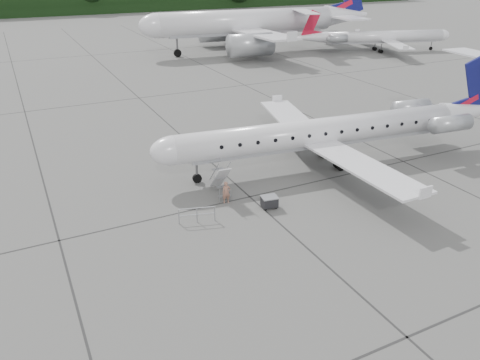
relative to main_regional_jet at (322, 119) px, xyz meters
name	(u,v)px	position (x,y,z in m)	size (l,w,h in m)	color
ground	(357,205)	(-1.64, -6.76, -3.75)	(320.00, 320.00, 0.00)	#62625F
treeline	(66,0)	(-1.64, 123.24, 0.25)	(260.00, 4.00, 8.00)	black
main_regional_jet	(322,119)	(0.00, 0.00, 0.00)	(29.29, 21.09, 7.51)	silver
airstair	(220,178)	(-9.03, -1.25, -2.58)	(0.85, 2.40, 2.35)	silver
passenger	(226,192)	(-9.19, -2.59, -3.00)	(0.55, 0.36, 1.51)	#91614F
safety_railing	(197,215)	(-11.89, -4.14, -3.25)	(2.20, 0.08, 1.00)	gray
baggage_cart	(269,202)	(-6.98, -4.46, -3.33)	(0.99, 0.80, 0.85)	black
bg_narrowbody	(247,9)	(17.52, 46.57, 3.29)	(39.23, 28.24, 14.08)	silver
bg_regional_right	(385,31)	(39.16, 36.38, -0.22)	(26.92, 19.38, 7.06)	silver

